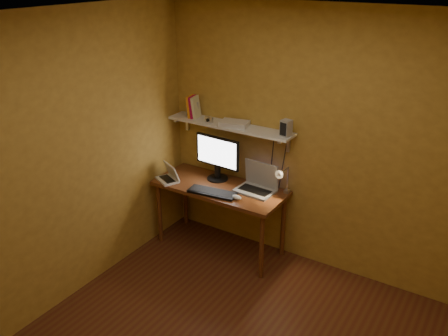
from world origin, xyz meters
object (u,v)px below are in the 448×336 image
Objects in this scene: wall_shelf at (230,126)px; netbook at (169,176)px; laptop at (258,183)px; speaker_left at (193,110)px; desk at (220,193)px; shelf_camera at (209,120)px; keyboard at (212,193)px; router at (234,124)px; speaker_right at (286,128)px; desk_lamp at (283,178)px; monitor at (217,156)px; mouse at (237,197)px.

netbook is (-0.54, -0.36, -0.56)m from wall_shelf.
speaker_left is at bearing 179.43° from laptop.
desk is 0.58m from netbook.
shelf_camera is at bearing -164.90° from wall_shelf.
router reaches higher than keyboard.
netbook reaches higher than keyboard.
speaker_left is (-0.50, 0.38, 0.69)m from keyboard.
keyboard is at bearing -136.16° from speaker_right.
shelf_camera reaches higher than keyboard.
desk_lamp is (0.66, 0.13, 0.29)m from desk.
router reaches higher than netbook.
speaker_left reaches higher than wall_shelf.
speaker_left is (-1.13, 0.07, 0.50)m from desk_lamp.
shelf_camera reaches higher than laptop.
desk is at bearing -151.70° from speaker_right.
desk is 0.40m from monitor.
monitor is at bearing -176.92° from laptop.
laptop is at bearing -157.58° from speaker_right.
netbook is 2.87× the size of mouse.
wall_shelf is 3.73× the size of desk_lamp.
desk_lamp is (0.36, 0.28, 0.19)m from mouse.
laptop reaches higher than desk.
monitor is 1.33× the size of laptop.
netbook is at bearing 169.77° from keyboard.
speaker_right is 0.86m from shelf_camera.
mouse is at bearing -49.49° from wall_shelf.
router is (-0.24, 0.34, 0.63)m from mouse.
laptop is 0.66m from router.
speaker_left reaches higher than monitor.
router is (0.06, -0.01, 0.04)m from wall_shelf.
shelf_camera is 0.34× the size of router.
netbook is 3.20× the size of shelf_camera.
shelf_camera reaches higher than desk_lamp.
laptop is 0.83m from shelf_camera.
netbook is 0.74m from shelf_camera.
netbook is at bearing -171.24° from mouse.
wall_shelf is 8.42× the size of speaker_left.
router is at bearing 70.91° from desk.
mouse is 1.11× the size of shelf_camera.
speaker_right is at bearing 23.33° from keyboard.
wall_shelf is at bearing 169.00° from router.
wall_shelf is 14.42× the size of shelf_camera.
keyboard is at bearing -94.79° from router.
speaker_left is at bearing 105.05° from netbook.
wall_shelf is at bearing 138.70° from mouse.
speaker_left is (-0.47, 0.19, 0.79)m from desk.
desk is 0.73m from desk_lamp.
mouse is at bearing -13.47° from speaker_left.
speaker_right is (0.34, 0.34, 0.69)m from mouse.
wall_shelf is 0.85m from netbook.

